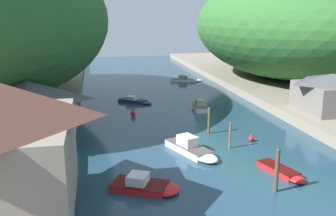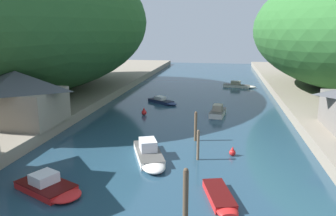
# 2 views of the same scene
# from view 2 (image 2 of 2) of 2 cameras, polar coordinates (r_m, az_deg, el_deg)

# --- Properties ---
(water_surface) EXTENTS (130.00, 130.00, 0.00)m
(water_surface) POSITION_cam_2_polar(r_m,az_deg,el_deg) (40.02, 3.37, -1.30)
(water_surface) COLOR #234256
(water_surface) RESTS_ON ground
(left_bank) EXTENTS (22.00, 120.00, 1.09)m
(left_bank) POSITION_cam_2_polar(r_m,az_deg,el_deg) (48.07, -24.90, 0.63)
(left_bank) COLOR gray
(left_bank) RESTS_ON ground
(hillside_left) EXTENTS (33.05, 46.26, 20.59)m
(hillside_left) POSITION_cam_2_polar(r_m,az_deg,el_deg) (53.57, -22.76, 13.75)
(hillside_left) COLOR #285628
(hillside_left) RESTS_ON left_bank
(boathouse_shed) EXTENTS (8.57, 6.57, 5.25)m
(boathouse_shed) POSITION_cam_2_polar(r_m,az_deg,el_deg) (35.35, -24.75, 1.83)
(boathouse_shed) COLOR gray
(boathouse_shed) RESTS_ON left_bank
(boat_small_dinghy) EXTENTS (2.47, 4.70, 0.51)m
(boat_small_dinghy) POSITION_cam_2_polar(r_m,az_deg,el_deg) (20.66, 9.25, -15.50)
(boat_small_dinghy) COLOR red
(boat_small_dinghy) RESTS_ON water_surface
(boat_navy_launch) EXTENTS (6.04, 2.54, 1.15)m
(boat_navy_launch) POSITION_cam_2_polar(r_m,az_deg,el_deg) (60.73, 12.35, 3.84)
(boat_navy_launch) COLOR silver
(boat_navy_launch) RESTS_ON water_surface
(boat_cabin_cruiser) EXTENTS (5.32, 4.00, 1.16)m
(boat_cabin_cruiser) POSITION_cam_2_polar(r_m,az_deg,el_deg) (22.92, -19.84, -12.82)
(boat_cabin_cruiser) COLOR red
(boat_cabin_cruiser) RESTS_ON water_surface
(boat_near_quay) EXTENTS (4.06, 6.63, 1.48)m
(boat_near_quay) POSITION_cam_2_polar(r_m,az_deg,el_deg) (26.46, -3.25, -8.16)
(boat_near_quay) COLOR silver
(boat_near_quay) RESTS_ON water_surface
(boat_far_right_bank) EXTENTS (4.90, 4.19, 0.91)m
(boat_far_right_bank) POSITION_cam_2_polar(r_m,az_deg,el_deg) (46.45, -0.85, 1.16)
(boat_far_right_bank) COLOR navy
(boat_far_right_bank) RESTS_ON water_surface
(boat_yellow_tender) EXTENTS (2.12, 4.83, 1.39)m
(boat_yellow_tender) POSITION_cam_2_polar(r_m,az_deg,el_deg) (40.72, 8.76, -0.54)
(boat_yellow_tender) COLOR silver
(boat_yellow_tender) RESTS_ON water_surface
(mooring_post_nearest) EXTENTS (0.30, 0.30, 3.23)m
(mooring_post_nearest) POSITION_cam_2_polar(r_m,az_deg,el_deg) (17.95, 3.09, -15.08)
(mooring_post_nearest) COLOR #4C3D2D
(mooring_post_nearest) RESTS_ON water_surface
(mooring_post_middle) EXTENTS (0.22, 0.22, 2.51)m
(mooring_post_middle) POSITION_cam_2_polar(r_m,az_deg,el_deg) (26.33, 5.26, -6.42)
(mooring_post_middle) COLOR brown
(mooring_post_middle) RESTS_ON water_surface
(mooring_post_fourth) EXTENTS (0.27, 0.27, 2.84)m
(mooring_post_fourth) POSITION_cam_2_polar(r_m,az_deg,el_deg) (30.70, 4.84, -3.16)
(mooring_post_fourth) COLOR brown
(mooring_post_fourth) RESTS_ON water_surface
(channel_buoy_near) EXTENTS (0.64, 0.64, 0.95)m
(channel_buoy_near) POSITION_cam_2_polar(r_m,az_deg,el_deg) (40.15, -4.19, -0.72)
(channel_buoy_near) COLOR red
(channel_buoy_near) RESTS_ON water_surface
(channel_buoy_far) EXTENTS (0.54, 0.54, 0.80)m
(channel_buoy_far) POSITION_cam_2_polar(r_m,az_deg,el_deg) (27.88, 11.16, -7.55)
(channel_buoy_far) COLOR red
(channel_buoy_far) RESTS_ON water_surface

